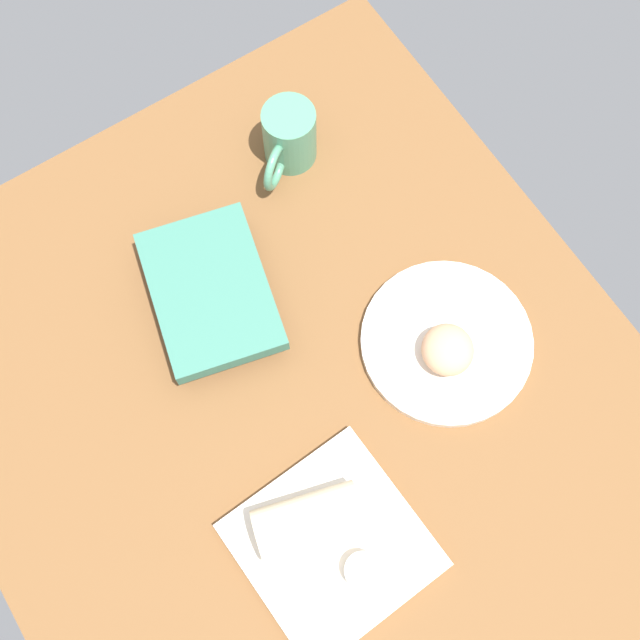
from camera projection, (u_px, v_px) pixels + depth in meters
dining_table at (312, 421)px, 113.69cm from camera, size 110.00×90.00×4.00cm
round_plate at (446, 342)px, 114.62cm from camera, size 23.87×23.87×1.40cm
scone_pastry at (448, 350)px, 110.95cm from camera, size 9.53×9.38×4.91cm
square_plate at (332, 545)px, 105.49cm from camera, size 23.01×23.01×1.60cm
sauce_cup at (363, 571)px, 102.32cm from camera, size 4.58×4.58×2.68cm
breakfast_wrap at (309, 521)px, 102.46cm from camera, size 10.03×14.63×6.63cm
book_stack at (210, 292)px, 114.35cm from camera, size 25.04×20.37×5.93cm
coffee_mug at (288, 137)px, 120.27cm from camera, size 9.91×11.68×10.15cm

